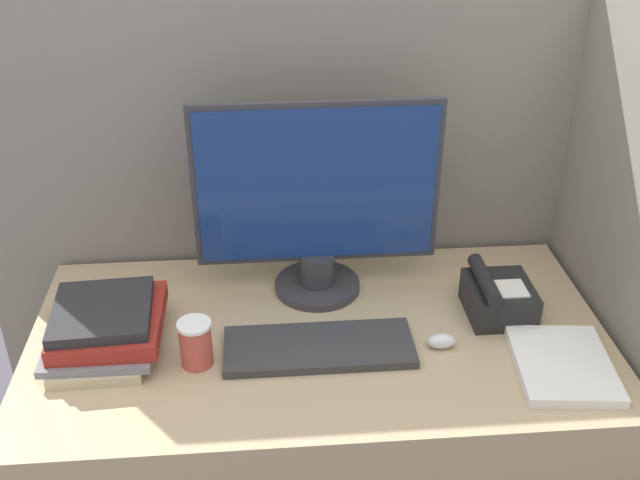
# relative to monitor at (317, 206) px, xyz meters

# --- Properties ---
(cubicle_panel_rear) EXTENTS (1.75, 0.04, 1.51)m
(cubicle_panel_rear) POSITION_rel_monitor_xyz_m (-0.01, 0.21, -0.23)
(cubicle_panel_rear) COLOR gray
(cubicle_panel_rear) RESTS_ON ground_plane
(cubicle_panel_right) EXTENTS (0.04, 0.78, 1.51)m
(cubicle_panel_right) POSITION_rel_monitor_xyz_m (0.70, -0.16, -0.23)
(cubicle_panel_right) COLOR gray
(cubicle_panel_right) RESTS_ON ground_plane
(desk) EXTENTS (1.35, 0.72, 0.75)m
(desk) POSITION_rel_monitor_xyz_m (-0.01, -0.19, -0.61)
(desk) COLOR tan
(desk) RESTS_ON ground_plane
(monitor) EXTENTS (0.59, 0.22, 0.50)m
(monitor) POSITION_rel_monitor_xyz_m (0.00, 0.00, 0.00)
(monitor) COLOR #333338
(monitor) RESTS_ON desk
(keyboard) EXTENTS (0.43, 0.17, 0.02)m
(keyboard) POSITION_rel_monitor_xyz_m (-0.02, -0.26, -0.23)
(keyboard) COLOR #333333
(keyboard) RESTS_ON desk
(mouse) EXTENTS (0.07, 0.04, 0.03)m
(mouse) POSITION_rel_monitor_xyz_m (0.26, -0.27, -0.22)
(mouse) COLOR silver
(mouse) RESTS_ON desk
(coffee_cup) EXTENTS (0.08, 0.08, 0.11)m
(coffee_cup) POSITION_rel_monitor_xyz_m (-0.29, -0.28, -0.18)
(coffee_cup) COLOR #BF4C3F
(coffee_cup) RESTS_ON desk
(book_stack) EXTENTS (0.25, 0.29, 0.11)m
(book_stack) POSITION_rel_monitor_xyz_m (-0.50, -0.20, -0.18)
(book_stack) COLOR #C6B78C
(book_stack) RESTS_ON desk
(desk_telephone) EXTENTS (0.15, 0.18, 0.12)m
(desk_telephone) POSITION_rel_monitor_xyz_m (0.42, -0.15, -0.19)
(desk_telephone) COLOR black
(desk_telephone) RESTS_ON desk
(paper_pile) EXTENTS (0.23, 0.28, 0.02)m
(paper_pile) POSITION_rel_monitor_xyz_m (0.51, -0.36, -0.22)
(paper_pile) COLOR white
(paper_pile) RESTS_ON desk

